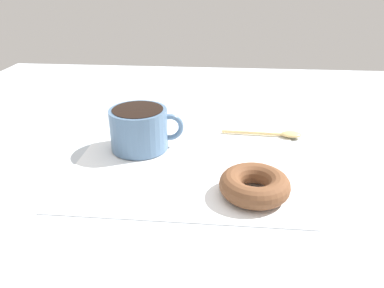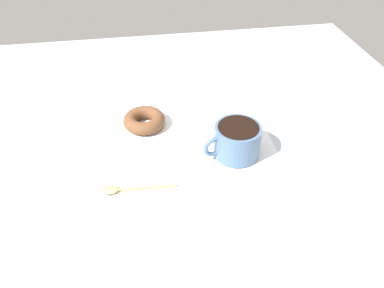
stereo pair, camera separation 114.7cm
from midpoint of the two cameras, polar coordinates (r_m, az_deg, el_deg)
ground_plane at (r=41.60cm, az=-28.18°, el=-66.21°), size 120.00×120.00×2.00cm
napkin at (r=40.30cm, az=-25.70°, el=-65.14°), size 34.76×34.76×0.30cm
coffee_cup at (r=39.24cm, az=-44.44°, el=-54.55°), size 12.07×9.43×6.86cm
donut at (r=40.27cm, az=12.23°, el=-83.82°), size 9.43×9.43×2.96cm
spoon at (r=40.28cm, az=20.79°, el=-54.53°), size 14.23×2.59×0.90cm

